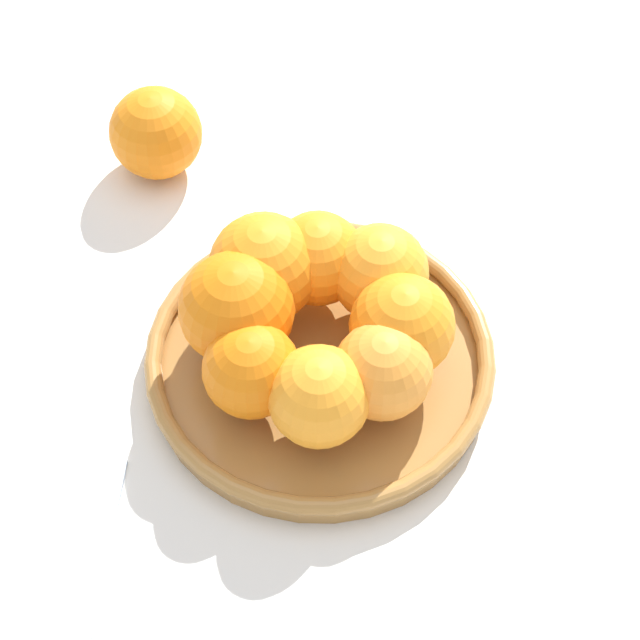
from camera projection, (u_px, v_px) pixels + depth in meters
ground_plane at (320, 370)px, 0.80m from camera, size 4.00×4.00×0.00m
fruit_bowl at (320, 360)px, 0.79m from camera, size 0.26×0.26×0.03m
orange_pile at (313, 315)px, 0.75m from camera, size 0.19×0.19×0.08m
stray_orange at (156, 133)px, 0.90m from camera, size 0.08×0.08×0.08m
napkin_folded at (0, 549)px, 0.72m from camera, size 0.18×0.18×0.01m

